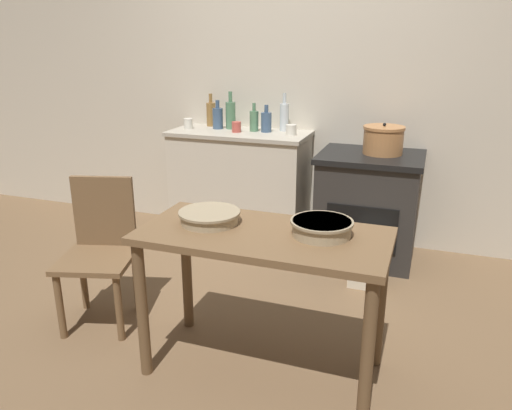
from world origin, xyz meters
TOP-DOWN VIEW (x-y plane):
  - ground_plane at (0.00, 0.00)m, footprint 14.00×14.00m
  - wall_back at (0.00, 1.58)m, footprint 8.00×0.07m
  - counter_cabinet at (-0.43, 1.31)m, footprint 1.11×0.51m
  - stove at (0.62, 1.25)m, footprint 0.74×0.64m
  - work_table at (0.33, -0.32)m, footprint 1.17×0.56m
  - chair at (-0.72, -0.17)m, footprint 0.50×0.50m
  - flour_sack at (0.70, 0.76)m, footprint 0.23×0.16m
  - stock_pot at (0.69, 1.28)m, footprint 0.29×0.29m
  - mixing_bowl_large at (0.04, -0.29)m, footprint 0.30×0.30m
  - mixing_bowl_small at (0.59, -0.26)m, footprint 0.29×0.29m
  - bottle_far_left at (-0.54, 1.40)m, footprint 0.08×0.08m
  - bottle_left at (-0.22, 1.36)m, footprint 0.08×0.08m
  - bottle_mid_left at (-0.64, 1.37)m, footprint 0.08×0.08m
  - bottle_center_left at (-0.11, 1.45)m, footprint 0.07×0.07m
  - bottle_center at (-0.75, 1.47)m, footprint 0.08×0.08m
  - bottle_center_right at (-0.33, 1.36)m, footprint 0.07×0.07m
  - cup_mid_right at (-0.44, 1.27)m, footprint 0.07×0.07m
  - cup_right at (-0.87, 1.28)m, footprint 0.07×0.07m
  - cup_far_right at (-0.00, 1.29)m, footprint 0.08×0.08m

SIDE VIEW (x-z plane):
  - ground_plane at x=0.00m, z-range 0.00..0.00m
  - flour_sack at x=0.70m, z-range 0.00..0.34m
  - stove at x=0.62m, z-range 0.00..0.80m
  - counter_cabinet at x=-0.43m, z-range 0.00..0.89m
  - chair at x=-0.72m, z-range 0.03..0.87m
  - work_table at x=0.33m, z-range 0.25..0.99m
  - mixing_bowl_large at x=0.04m, z-range 0.74..0.80m
  - mixing_bowl_small at x=0.59m, z-range 0.74..0.82m
  - stock_pot at x=0.69m, z-range 0.79..1.01m
  - cup_far_right at x=0.00m, z-range 0.89..0.97m
  - cup_mid_right at x=-0.44m, z-range 0.89..0.97m
  - cup_right at x=-0.87m, z-range 0.89..0.98m
  - bottle_left at x=-0.22m, z-range 0.87..1.08m
  - bottle_center_right at x=-0.33m, z-range 0.87..1.09m
  - bottle_mid_left at x=-0.64m, z-range 0.87..1.10m
  - bottle_center at x=-0.75m, z-range 0.86..1.13m
  - bottle_center_left at x=-0.11m, z-range 0.86..1.16m
  - bottle_far_left at x=-0.54m, z-range 0.86..1.16m
  - wall_back at x=0.00m, z-range 0.00..2.55m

